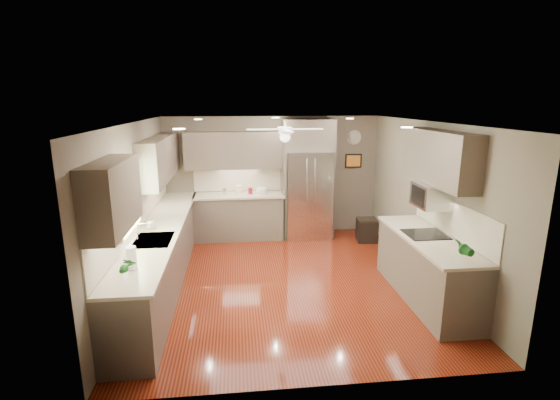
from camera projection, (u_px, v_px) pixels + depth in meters
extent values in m
plane|color=#451009|center=(287.00, 280.00, 6.51)|extent=(5.00, 5.00, 0.00)
plane|color=white|center=(288.00, 122.00, 5.91)|extent=(5.00, 5.00, 0.00)
plane|color=#675E4E|center=(272.00, 176.00, 8.62)|extent=(4.50, 0.00, 4.50)
plane|color=#675E4E|center=(321.00, 272.00, 3.79)|extent=(4.50, 0.00, 4.50)
plane|color=#675E4E|center=(136.00, 209.00, 5.97)|extent=(0.00, 5.00, 5.00)
plane|color=#675E4E|center=(427.00, 201.00, 6.45)|extent=(0.00, 5.00, 5.00)
cylinder|color=silver|center=(225.00, 191.00, 8.28)|extent=(0.10, 0.10, 0.12)
cylinder|color=beige|center=(238.00, 189.00, 8.34)|extent=(0.13, 0.13, 0.17)
cylinder|color=maroon|center=(250.00, 191.00, 8.33)|extent=(0.09, 0.09, 0.13)
imported|color=white|center=(150.00, 224.00, 6.02)|extent=(0.09, 0.09, 0.17)
imported|color=#175219|center=(127.00, 266.00, 4.34)|extent=(0.17, 0.12, 0.30)
imported|color=#175219|center=(463.00, 248.00, 4.82)|extent=(0.20, 0.17, 0.32)
imported|color=beige|center=(261.00, 193.00, 8.33)|extent=(0.28, 0.28, 0.06)
cube|color=brown|center=(162.00, 256.00, 6.34)|extent=(0.60, 4.70, 0.90)
cube|color=#BEB799|center=(161.00, 227.00, 6.23)|extent=(0.65, 4.70, 0.04)
cube|color=beige|center=(139.00, 210.00, 6.13)|extent=(0.02, 4.70, 0.50)
cube|color=brown|center=(239.00, 217.00, 8.45)|extent=(1.85, 0.60, 0.90)
cube|color=#BEB799|center=(239.00, 195.00, 8.32)|extent=(1.85, 0.65, 0.04)
cube|color=beige|center=(238.00, 179.00, 8.55)|extent=(1.85, 0.02, 0.50)
cube|color=brown|center=(112.00, 196.00, 4.31)|extent=(0.33, 1.20, 0.75)
cube|color=brown|center=(160.00, 158.00, 7.10)|extent=(0.33, 2.40, 0.75)
cube|color=brown|center=(238.00, 150.00, 8.25)|extent=(2.15, 0.33, 0.75)
cube|color=brown|center=(439.00, 157.00, 5.71)|extent=(0.33, 1.70, 0.75)
cube|color=#BFF2B2|center=(126.00, 197.00, 5.42)|extent=(0.01, 1.00, 0.80)
cube|color=brown|center=(125.00, 166.00, 5.32)|extent=(0.05, 1.12, 0.06)
cube|color=brown|center=(131.00, 228.00, 5.52)|extent=(0.05, 1.12, 0.06)
cube|color=brown|center=(117.00, 207.00, 4.91)|extent=(0.05, 0.06, 0.80)
cube|color=brown|center=(138.00, 189.00, 5.93)|extent=(0.05, 0.06, 0.80)
cube|color=silver|center=(153.00, 241.00, 5.60)|extent=(0.50, 0.70, 0.03)
cube|color=#262626|center=(154.00, 243.00, 5.61)|extent=(0.44, 0.62, 0.05)
cylinder|color=silver|center=(138.00, 233.00, 5.55)|extent=(0.02, 0.02, 0.24)
cylinder|color=silver|center=(141.00, 224.00, 5.52)|extent=(0.16, 0.02, 0.02)
cube|color=silver|center=(308.00, 194.00, 8.43)|extent=(0.92, 0.72, 1.82)
cube|color=black|center=(310.00, 211.00, 8.16)|extent=(0.88, 0.02, 0.02)
cube|color=black|center=(311.00, 182.00, 8.01)|extent=(0.01, 0.02, 1.00)
cylinder|color=silver|center=(307.00, 182.00, 7.97)|extent=(0.02, 0.02, 0.90)
cylinder|color=silver|center=(315.00, 182.00, 7.99)|extent=(0.02, 0.02, 0.90)
cube|color=brown|center=(308.00, 135.00, 8.19)|extent=(1.04, 0.60, 0.63)
cube|color=brown|center=(283.00, 194.00, 8.43)|extent=(0.06, 0.60, 1.82)
cube|color=brown|center=(330.00, 193.00, 8.54)|extent=(0.06, 0.60, 1.82)
cube|color=brown|center=(426.00, 269.00, 5.83)|extent=(0.65, 2.20, 0.90)
cube|color=#BEB799|center=(428.00, 238.00, 5.72)|extent=(0.70, 2.20, 0.04)
cube|color=beige|center=(452.00, 218.00, 5.68)|extent=(0.02, 2.20, 0.50)
cube|color=black|center=(425.00, 234.00, 5.81)|extent=(0.56, 0.52, 0.01)
cube|color=silver|center=(432.00, 195.00, 5.84)|extent=(0.42, 0.55, 0.34)
cube|color=black|center=(418.00, 196.00, 5.81)|extent=(0.02, 0.40, 0.26)
cylinder|color=white|center=(285.00, 124.00, 6.21)|extent=(0.03, 0.03, 0.08)
cylinder|color=white|center=(285.00, 131.00, 6.23)|extent=(0.22, 0.22, 0.10)
sphere|color=white|center=(285.00, 137.00, 6.26)|extent=(0.16, 0.16, 0.16)
cube|color=white|center=(307.00, 129.00, 6.26)|extent=(0.48, 0.11, 0.01)
cube|color=white|center=(282.00, 128.00, 6.57)|extent=(0.11, 0.48, 0.01)
cube|color=white|center=(262.00, 129.00, 6.19)|extent=(0.48, 0.11, 0.01)
cube|color=white|center=(288.00, 131.00, 5.89)|extent=(0.11, 0.48, 0.01)
cylinder|color=white|center=(198.00, 119.00, 7.02)|extent=(0.14, 0.14, 0.01)
cylinder|color=white|center=(350.00, 119.00, 7.30)|extent=(0.14, 0.14, 0.01)
cylinder|color=white|center=(179.00, 129.00, 4.60)|extent=(0.14, 0.14, 0.01)
cylinder|color=white|center=(407.00, 127.00, 4.89)|extent=(0.14, 0.14, 0.01)
cylinder|color=white|center=(275.00, 118.00, 7.65)|extent=(0.14, 0.14, 0.01)
cylinder|color=white|center=(354.00, 137.00, 8.60)|extent=(0.30, 0.03, 0.30)
cylinder|color=silver|center=(354.00, 137.00, 8.59)|extent=(0.29, 0.00, 0.29)
cube|color=black|center=(353.00, 161.00, 8.72)|extent=(0.36, 0.03, 0.30)
cube|color=orange|center=(354.00, 161.00, 8.70)|extent=(0.30, 0.01, 0.24)
cube|color=black|center=(367.00, 230.00, 8.29)|extent=(0.43, 0.43, 0.44)
cube|color=black|center=(367.00, 219.00, 8.24)|extent=(0.41, 0.41, 0.03)
cylinder|color=white|center=(132.00, 258.00, 4.57)|extent=(0.11, 0.11, 0.26)
cylinder|color=silver|center=(131.00, 257.00, 4.57)|extent=(0.02, 0.02, 0.28)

